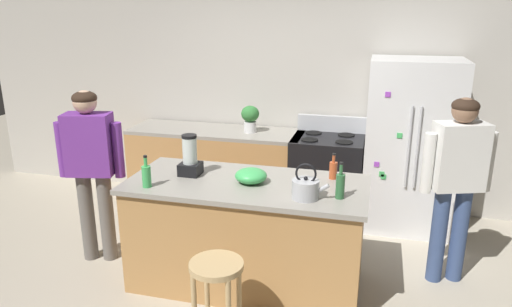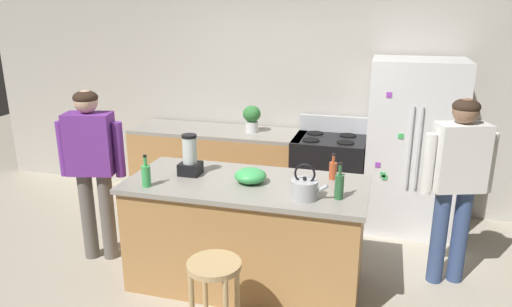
% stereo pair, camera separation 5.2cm
% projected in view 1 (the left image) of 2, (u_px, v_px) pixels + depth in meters
% --- Properties ---
extents(ground_plane, '(14.00, 14.00, 0.00)m').
position_uv_depth(ground_plane, '(247.00, 282.00, 4.03)').
color(ground_plane, '#B2A893').
extents(back_wall, '(8.00, 0.10, 2.70)m').
position_uv_depth(back_wall, '(292.00, 89.00, 5.44)').
color(back_wall, '#BCB7AD').
rests_on(back_wall, ground_plane).
extents(kitchen_island, '(1.92, 0.88, 0.91)m').
position_uv_depth(kitchen_island, '(247.00, 233.00, 3.90)').
color(kitchen_island, '#B7844C').
rests_on(kitchen_island, ground_plane).
extents(back_counter_run, '(2.00, 0.64, 0.91)m').
position_uv_depth(back_counter_run, '(217.00, 167.00, 5.53)').
color(back_counter_run, '#B7844C').
rests_on(back_counter_run, ground_plane).
extents(refrigerator, '(0.90, 0.73, 1.77)m').
position_uv_depth(refrigerator, '(410.00, 146.00, 4.84)').
color(refrigerator, silver).
rests_on(refrigerator, ground_plane).
extents(stove_range, '(0.76, 0.65, 1.09)m').
position_uv_depth(stove_range, '(327.00, 177.00, 5.19)').
color(stove_range, black).
rests_on(stove_range, ground_plane).
extents(person_by_island_left, '(0.60, 0.30, 1.58)m').
position_uv_depth(person_by_island_left, '(91.00, 161.00, 4.15)').
color(person_by_island_left, '#66605B').
rests_on(person_by_island_left, ground_plane).
extents(person_by_sink_right, '(0.59, 0.34, 1.58)m').
position_uv_depth(person_by_sink_right, '(457.00, 174.00, 3.80)').
color(person_by_sink_right, '#384C7A').
rests_on(person_by_sink_right, ground_plane).
extents(bar_stool, '(0.36, 0.36, 0.65)m').
position_uv_depth(bar_stool, '(217.00, 282.00, 3.11)').
color(bar_stool, tan).
rests_on(bar_stool, ground_plane).
extents(potted_plant, '(0.20, 0.20, 0.30)m').
position_uv_depth(potted_plant, '(250.00, 117.00, 5.24)').
color(potted_plant, silver).
rests_on(potted_plant, back_counter_run).
extents(blender_appliance, '(0.17, 0.17, 0.34)m').
position_uv_depth(blender_appliance, '(190.00, 158.00, 3.90)').
color(blender_appliance, black).
rests_on(blender_appliance, kitchen_island).
extents(bottle_olive_oil, '(0.07, 0.07, 0.28)m').
position_uv_depth(bottle_olive_oil, '(340.00, 185.00, 3.42)').
color(bottle_olive_oil, '#2D6638').
rests_on(bottle_olive_oil, kitchen_island).
extents(bottle_cooking_sauce, '(0.06, 0.06, 0.22)m').
position_uv_depth(bottle_cooking_sauce, '(333.00, 170.00, 3.82)').
color(bottle_cooking_sauce, '#B24C26').
rests_on(bottle_cooking_sauce, kitchen_island).
extents(bottle_soda, '(0.07, 0.07, 0.26)m').
position_uv_depth(bottle_soda, '(146.00, 176.00, 3.64)').
color(bottle_soda, '#3FB259').
rests_on(bottle_soda, kitchen_island).
extents(mixing_bowl, '(0.26, 0.26, 0.11)m').
position_uv_depth(mixing_bowl, '(251.00, 176.00, 3.74)').
color(mixing_bowl, '#3FB259').
rests_on(mixing_bowl, kitchen_island).
extents(tea_kettle, '(0.28, 0.20, 0.27)m').
position_uv_depth(tea_kettle, '(306.00, 188.00, 3.42)').
color(tea_kettle, '#B7BABF').
rests_on(tea_kettle, kitchen_island).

